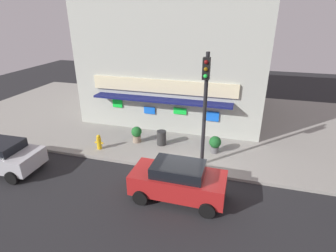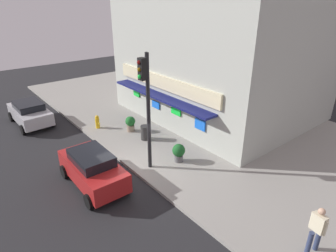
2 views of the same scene
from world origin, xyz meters
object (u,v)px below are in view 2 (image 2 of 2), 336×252
trash_can (145,133)px  potted_plant_by_doorway (130,123)px  traffic_light (146,99)px  fire_hydrant (97,122)px  parked_car_silver (30,113)px  potted_plant_by_window (179,152)px  pedestrian (317,229)px  parked_car_red (93,168)px

trash_can → potted_plant_by_doorway: bearing=-177.7°
traffic_light → fire_hydrant: size_ratio=6.46×
traffic_light → parked_car_silver: (-9.57, -2.86, -2.90)m
fire_hydrant → potted_plant_by_window: size_ratio=0.91×
traffic_light → pedestrian: 8.09m
traffic_light → parked_car_red: (-0.58, -2.62, -2.86)m
potted_plant_by_doorway → potted_plant_by_window: size_ratio=1.02×
fire_hydrant → potted_plant_by_doorway: (1.72, 1.40, 0.11)m
traffic_light → potted_plant_by_window: size_ratio=5.88×
traffic_light → parked_car_red: bearing=-102.6°
trash_can → potted_plant_by_window: bearing=-1.8°
pedestrian → potted_plant_by_doorway: pedestrian is taller
traffic_light → trash_can: bearing=147.9°
traffic_light → fire_hydrant: (-5.86, 0.18, -3.15)m
potted_plant_by_window → parked_car_red: 4.31m
potted_plant_by_window → parked_car_red: (-1.07, -4.17, 0.17)m
traffic_light → parked_car_red: 3.92m
fire_hydrant → potted_plant_by_doorway: 2.22m
fire_hydrant → trash_can: fire_hydrant is taller
traffic_light → fire_hydrant: 6.65m
trash_can → parked_car_silver: parked_car_silver is taller
trash_can → parked_car_silver: size_ratio=0.21×
traffic_light → parked_car_red: traffic_light is taller
potted_plant_by_doorway → parked_car_silver: size_ratio=0.24×
parked_car_red → parked_car_silver: bearing=-178.5°
fire_hydrant → pedestrian: size_ratio=0.48×
traffic_light → potted_plant_by_doorway: (-4.14, 1.58, -3.04)m
traffic_light → pedestrian: size_ratio=3.12×
trash_can → potted_plant_by_doorway: (-1.52, -0.06, 0.10)m
fire_hydrant → parked_car_red: parked_car_red is taller
trash_can → potted_plant_by_doorway: size_ratio=0.88×
trash_can → potted_plant_by_window: 3.10m
traffic_light → trash_can: 4.40m
potted_plant_by_window → potted_plant_by_doorway: bearing=179.6°
fire_hydrant → potted_plant_by_doorway: bearing=39.1°
pedestrian → potted_plant_by_doorway: size_ratio=1.86×
trash_can → parked_car_silver: (-6.96, -4.50, 0.24)m
fire_hydrant → parked_car_red: bearing=-28.0°
traffic_light → potted_plant_by_doorway: bearing=159.1°
potted_plant_by_doorway → parked_car_red: 5.51m
fire_hydrant → potted_plant_by_doorway: potted_plant_by_doorway is taller
trash_can → potted_plant_by_doorway: potted_plant_by_doorway is taller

